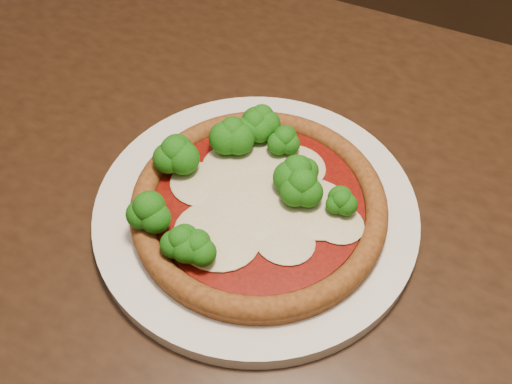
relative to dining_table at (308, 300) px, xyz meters
The scene contains 3 objects.
dining_table is the anchor object (origin of this frame).
plate 0.13m from the dining_table, behind, with size 0.33×0.33×0.02m, color silver.
pizza 0.15m from the dining_table, behind, with size 0.26×0.26×0.06m.
Camera 1 is at (0.17, -0.37, 1.23)m, focal length 40.00 mm.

